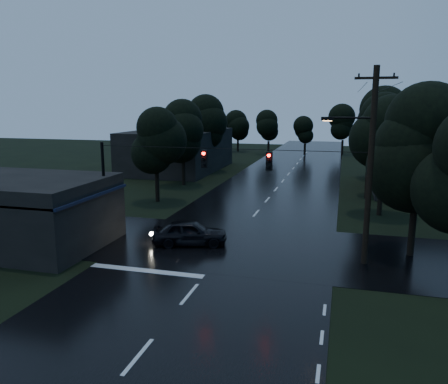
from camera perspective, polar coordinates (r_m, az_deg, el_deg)
The scene contains 18 objects.
ground at distance 15.56m, azimuth -11.16°, elevation -20.39°, with size 160.00×160.00×0.00m, color black.
main_road at distance 42.99m, azimuth 6.80°, elevation 0.32°, with size 12.00×120.00×0.02m, color black.
cross_street at distance 25.86m, azimuth 0.76°, elevation -7.01°, with size 60.00×9.00×0.02m, color black.
storefront at distance 28.86m, azimuth -26.65°, elevation -2.13°, with size 12.15×7.00×4.00m.
building_far_right at distance 46.81m, azimuth 24.85°, elevation 2.98°, with size 10.00×14.00×4.40m, color black.
building_far_left at distance 55.83m, azimuth -5.97°, elevation 5.45°, with size 10.00×16.00×5.00m, color black.
utility_pole_main at distance 22.98m, azimuth 18.36°, elevation 3.57°, with size 3.50×0.30×10.00m.
utility_pole_far at distance 40.05m, azimuth 18.35°, elevation 4.64°, with size 2.00×0.30×7.50m.
anchor_pole_left at distance 27.03m, azimuth -15.35°, elevation -0.03°, with size 0.18×0.18×6.00m, color black.
span_signals at distance 23.61m, azimuth 1.49°, elevation 4.29°, with size 15.00×0.37×1.12m.
tree_corner_near at distance 25.16m, azimuth 24.17°, elevation 5.46°, with size 4.48×4.48×9.44m.
tree_left_a at distance 37.12m, azimuth -8.90°, elevation 6.71°, with size 3.92×3.92×8.26m.
tree_left_b at distance 44.71m, azimuth -5.41°, elevation 8.03°, with size 4.20×4.20×8.85m.
tree_left_c at distance 54.33m, azimuth -2.26°, elevation 9.04°, with size 4.48×4.48×9.44m.
tree_right_a at distance 33.98m, azimuth 20.20°, elevation 6.38°, with size 4.20×4.20×8.85m.
tree_right_b at distance 41.97m, azimuth 20.18°, elevation 7.70°, with size 4.48×4.48×9.44m.
tree_right_c at distance 51.96m, azimuth 20.00°, elevation 8.69°, with size 4.76×4.76×10.03m.
car at distance 25.90m, azimuth -4.48°, elevation -5.29°, with size 1.76×4.37×1.49m, color black.
Camera 1 is at (6.14, -11.77, 8.12)m, focal length 35.00 mm.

